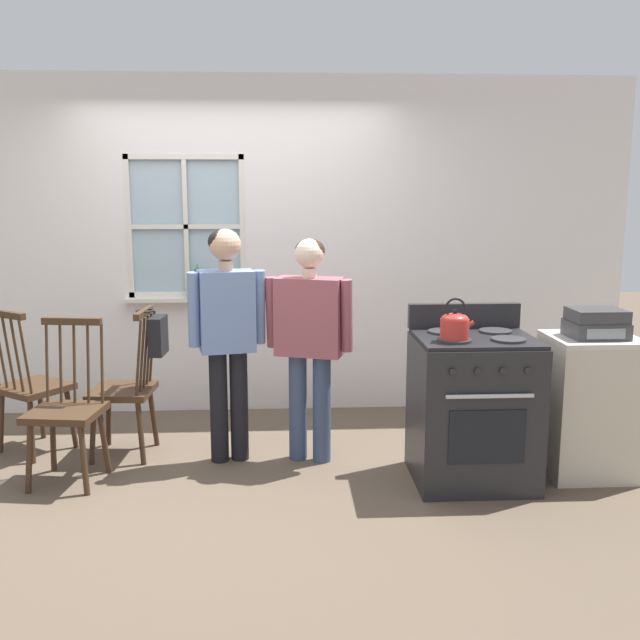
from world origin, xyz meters
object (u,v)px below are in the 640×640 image
object	(u,v)px
person_elderly_left	(227,323)
stereo	(596,323)
chair_by_window	(126,390)
side_counter	(589,405)
chair_near_wall	(67,411)
kettle	(455,325)
handbag	(157,335)
stove	(473,407)
chair_center_cluster	(31,388)
potted_plant	(197,286)
person_teen_center	(310,329)

from	to	relation	value
person_elderly_left	stereo	distance (m)	2.35
chair_by_window	side_counter	distance (m)	3.07
chair_near_wall	side_counter	distance (m)	3.29
kettle	person_elderly_left	bearing A→B (deg)	158.19
chair_near_wall	handbag	world-z (taller)	same
handbag	side_counter	distance (m)	2.86
side_counter	person_elderly_left	bearing A→B (deg)	171.52
stove	stereo	world-z (taller)	stove
chair_by_window	chair_center_cluster	distance (m)	0.68
kettle	side_counter	bearing A→B (deg)	12.36
chair_center_cluster	stereo	world-z (taller)	stereo
chair_by_window	side_counter	world-z (taller)	chair_by_window
stove	stereo	size ratio (longest dim) A/B	3.19
potted_plant	person_elderly_left	bearing A→B (deg)	-73.56
potted_plant	handbag	distance (m)	0.98
potted_plant	stereo	xyz separation A→B (m)	(2.63, -1.44, -0.06)
chair_by_window	kettle	bearing A→B (deg)	75.79
side_counter	potted_plant	bearing A→B (deg)	151.74
stereo	handbag	bearing A→B (deg)	170.10
chair_by_window	person_elderly_left	size ratio (longest dim) A/B	0.65
person_elderly_left	stove	size ratio (longest dim) A/B	1.44
stove	side_counter	bearing A→B (deg)	5.48
chair_by_window	chair_near_wall	world-z (taller)	same
person_elderly_left	side_counter	xyz separation A→B (m)	(2.32, -0.35, -0.50)
handbag	side_counter	xyz separation A→B (m)	(2.79, -0.47, -0.40)
chair_near_wall	person_elderly_left	bearing A→B (deg)	25.30
potted_plant	stove	bearing A→B (deg)	-38.75
stove	kettle	xyz separation A→B (m)	(-0.16, -0.13, 0.55)
person_elderly_left	stove	world-z (taller)	person_elderly_left
chair_by_window	handbag	world-z (taller)	same
chair_near_wall	person_elderly_left	world-z (taller)	person_elderly_left
person_elderly_left	side_counter	world-z (taller)	person_elderly_left
person_teen_center	side_counter	world-z (taller)	person_teen_center
potted_plant	handbag	world-z (taller)	potted_plant
person_teen_center	handbag	xyz separation A→B (m)	(-1.02, 0.15, -0.05)
stereo	side_counter	bearing A→B (deg)	90.00
person_elderly_left	stove	xyz separation A→B (m)	(1.54, -0.42, -0.47)
chair_near_wall	kettle	bearing A→B (deg)	1.96
chair_by_window	kettle	xyz separation A→B (m)	(2.09, -0.69, 0.56)
side_counter	stereo	distance (m)	0.54
chair_by_window	person_teen_center	size ratio (longest dim) A/B	0.68
kettle	side_counter	size ratio (longest dim) A/B	0.27
person_elderly_left	side_counter	size ratio (longest dim) A/B	1.74
side_counter	handbag	bearing A→B (deg)	170.52
person_teen_center	chair_center_cluster	bearing A→B (deg)	-170.03
chair_by_window	stereo	size ratio (longest dim) A/B	3.00
chair_by_window	potted_plant	world-z (taller)	potted_plant
chair_near_wall	chair_center_cluster	distance (m)	0.68
person_elderly_left	side_counter	bearing A→B (deg)	-20.17
chair_by_window	person_elderly_left	world-z (taller)	person_elderly_left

